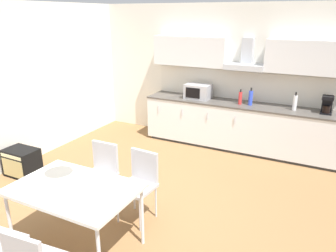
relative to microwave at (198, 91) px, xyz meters
name	(u,v)px	position (x,y,z in m)	size (l,w,h in m)	color
ground_plane	(139,211)	(0.28, -2.67, -1.03)	(7.61, 8.96, 0.02)	brown
wall_back	(219,74)	(0.28, 0.37, 0.30)	(6.08, 0.10, 2.65)	silver
kitchen_counter	(239,126)	(0.85, 0.00, -0.58)	(3.64, 0.66, 0.88)	#333333
backsplash_tile	(246,86)	(0.85, 0.31, 0.13)	(3.62, 0.02, 0.54)	silver
upper_wall_cabinets	(246,54)	(0.85, 0.15, 0.74)	(3.62, 0.40, 0.56)	silver
microwave	(198,91)	(0.00, 0.00, 0.00)	(0.48, 0.35, 0.28)	#ADADB2
coffee_maker	(327,105)	(2.28, 0.03, 0.01)	(0.18, 0.19, 0.30)	black
bottle_red	(240,98)	(0.85, -0.05, -0.02)	(0.06, 0.06, 0.28)	red
bottle_blue	(251,98)	(1.03, -0.03, 0.00)	(0.07, 0.07, 0.32)	blue
bottle_white	(295,103)	(1.78, -0.02, -0.01)	(0.07, 0.07, 0.31)	white
dining_table	(74,191)	(0.07, -3.58, -0.33)	(1.30, 0.86, 0.75)	silver
chair_far_left	(101,169)	(-0.22, -2.77, -0.49)	(0.40, 0.40, 0.87)	#B2B2B7
chair_far_right	(140,179)	(0.37, -2.77, -0.49)	(0.43, 0.43, 0.87)	#B2B2B7
guitar_amp	(22,162)	(-1.91, -2.65, -0.80)	(0.52, 0.37, 0.44)	black
pendant_lamp	(64,96)	(0.07, -3.58, 0.69)	(0.32, 0.32, 0.22)	silver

